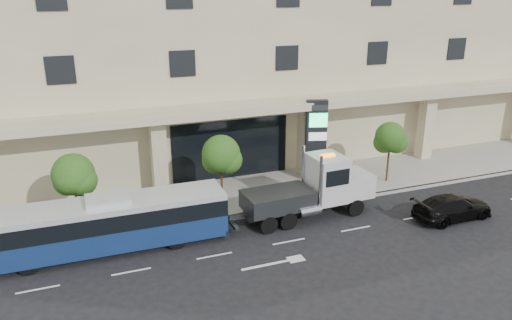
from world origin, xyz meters
The scene contains 11 objects.
ground centered at (0.00, 0.00, 0.00)m, with size 120.00×120.00×0.00m, color black.
sidewalk centered at (0.00, 5.00, 0.07)m, with size 120.00×6.00×0.15m, color gray.
curb centered at (0.00, 2.00, 0.07)m, with size 120.00×0.30×0.15m, color gray.
convention_center centered at (0.00, 15.42, 9.97)m, with size 60.00×17.60×20.00m.
tree_left centered at (-9.97, 3.59, 3.11)m, with size 2.27×2.20×4.22m.
tree_mid centered at (-1.97, 3.59, 3.26)m, with size 2.28×2.20×4.38m.
tree_right centered at (9.53, 3.59, 3.04)m, with size 2.10×2.00×4.04m.
city_bus centered at (-8.58, 0.91, 1.47)m, with size 11.45×2.55×2.89m.
tow_truck centered at (2.61, 0.83, 1.63)m, with size 8.71×2.45×3.96m.
black_sedan centered at (9.75, -2.32, 0.70)m, with size 1.95×4.81×1.40m, color black.
signage_pylon centered at (5.09, 5.54, 2.92)m, with size 1.44×0.87×5.45m.
Camera 1 is at (-9.79, -22.28, 12.49)m, focal length 35.00 mm.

